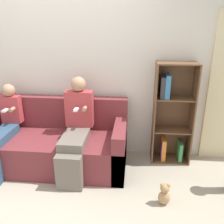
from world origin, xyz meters
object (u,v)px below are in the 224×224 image
(couch, at_px, (53,144))
(child_seated, at_px, (3,130))
(teddy_bear, at_px, (164,194))
(bookshelf, at_px, (171,116))
(adult_seated, at_px, (76,127))

(couch, bearing_deg, child_seated, -166.93)
(teddy_bear, bearing_deg, couch, 154.99)
(child_seated, distance_m, bookshelf, 2.28)
(bookshelf, height_order, teddy_bear, bookshelf)
(adult_seated, relative_size, bookshelf, 0.87)
(bookshelf, distance_m, teddy_bear, 1.14)
(couch, bearing_deg, teddy_bear, -25.01)
(teddy_bear, bearing_deg, adult_seated, 152.21)
(adult_seated, height_order, teddy_bear, adult_seated)
(teddy_bear, bearing_deg, child_seated, 165.44)
(adult_seated, relative_size, child_seated, 1.11)
(adult_seated, bearing_deg, bookshelf, 18.09)
(couch, bearing_deg, adult_seated, -16.01)
(couch, height_order, child_seated, child_seated)
(child_seated, height_order, teddy_bear, child_seated)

